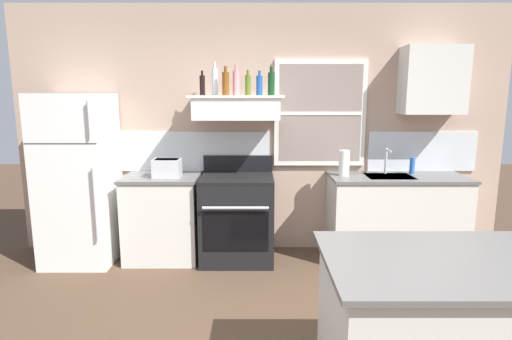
# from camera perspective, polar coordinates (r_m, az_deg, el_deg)

# --- Properties ---
(back_wall) EXTENTS (5.40, 0.11, 2.70)m
(back_wall) POSITION_cam_1_polar(r_m,az_deg,el_deg) (4.64, 1.00, 5.36)
(back_wall) COLOR tan
(back_wall) RESTS_ON ground_plane
(refrigerator) EXTENTS (0.70, 0.72, 1.77)m
(refrigerator) POSITION_cam_1_polar(r_m,az_deg,el_deg) (4.71, -23.14, -1.19)
(refrigerator) COLOR white
(refrigerator) RESTS_ON ground_plane
(counter_left_of_stove) EXTENTS (0.79, 0.63, 0.91)m
(counter_left_of_stove) POSITION_cam_1_polar(r_m,az_deg,el_deg) (4.60, -12.62, -6.32)
(counter_left_of_stove) COLOR silver
(counter_left_of_stove) RESTS_ON ground_plane
(toaster) EXTENTS (0.30, 0.20, 0.19)m
(toaster) POSITION_cam_1_polar(r_m,az_deg,el_deg) (4.39, -12.12, 0.29)
(toaster) COLOR silver
(toaster) RESTS_ON counter_left_of_stove
(stove_range) EXTENTS (0.76, 0.69, 1.09)m
(stove_range) POSITION_cam_1_polar(r_m,az_deg,el_deg) (4.46, -2.59, -6.50)
(stove_range) COLOR black
(stove_range) RESTS_ON ground_plane
(range_hood_shelf) EXTENTS (0.96, 0.52, 0.24)m
(range_hood_shelf) POSITION_cam_1_polar(r_m,az_deg,el_deg) (4.37, -2.66, 8.59)
(range_hood_shelf) COLOR white
(bottle_balsamic_dark) EXTENTS (0.06, 0.06, 0.25)m
(bottle_balsamic_dark) POSITION_cam_1_polar(r_m,az_deg,el_deg) (4.39, -7.37, 11.48)
(bottle_balsamic_dark) COLOR black
(bottle_balsamic_dark) RESTS_ON range_hood_shelf
(bottle_clear_tall) EXTENTS (0.06, 0.06, 0.34)m
(bottle_clear_tall) POSITION_cam_1_polar(r_m,az_deg,el_deg) (4.43, -5.68, 12.00)
(bottle_clear_tall) COLOR silver
(bottle_clear_tall) RESTS_ON range_hood_shelf
(bottle_amber_wine) EXTENTS (0.07, 0.07, 0.29)m
(bottle_amber_wine) POSITION_cam_1_polar(r_m,az_deg,el_deg) (4.32, -4.19, 11.78)
(bottle_amber_wine) COLOR brown
(bottle_amber_wine) RESTS_ON range_hood_shelf
(bottle_rose_pink) EXTENTS (0.07, 0.07, 0.31)m
(bottle_rose_pink) POSITION_cam_1_polar(r_m,az_deg,el_deg) (4.39, -2.76, 11.89)
(bottle_rose_pink) COLOR #C67F84
(bottle_rose_pink) RESTS_ON range_hood_shelf
(bottle_olive_oil_square) EXTENTS (0.06, 0.06, 0.26)m
(bottle_olive_oil_square) POSITION_cam_1_polar(r_m,az_deg,el_deg) (4.40, -1.12, 11.61)
(bottle_olive_oil_square) COLOR #4C601E
(bottle_olive_oil_square) RESTS_ON range_hood_shelf
(bottle_blue_liqueur) EXTENTS (0.07, 0.07, 0.25)m
(bottle_blue_liqueur) POSITION_cam_1_polar(r_m,az_deg,el_deg) (4.37, 0.46, 11.57)
(bottle_blue_liqueur) COLOR #1E478C
(bottle_blue_liqueur) RESTS_ON range_hood_shelf
(bottle_dark_green_wine) EXTENTS (0.07, 0.07, 0.29)m
(bottle_dark_green_wine) POSITION_cam_1_polar(r_m,az_deg,el_deg) (4.38, 2.10, 11.78)
(bottle_dark_green_wine) COLOR #143819
(bottle_dark_green_wine) RESTS_ON range_hood_shelf
(counter_right_with_sink) EXTENTS (1.43, 0.63, 0.91)m
(counter_right_with_sink) POSITION_cam_1_polar(r_m,az_deg,el_deg) (4.74, 18.56, -6.13)
(counter_right_with_sink) COLOR silver
(counter_right_with_sink) RESTS_ON ground_plane
(sink_faucet) EXTENTS (0.03, 0.17, 0.28)m
(sink_faucet) POSITION_cam_1_polar(r_m,az_deg,el_deg) (4.66, 17.47, 1.59)
(sink_faucet) COLOR silver
(sink_faucet) RESTS_ON counter_right_with_sink
(paper_towel_roll) EXTENTS (0.11, 0.11, 0.27)m
(paper_towel_roll) POSITION_cam_1_polar(r_m,az_deg,el_deg) (4.46, 11.98, 0.93)
(paper_towel_roll) COLOR white
(paper_towel_roll) RESTS_ON counter_right_with_sink
(dish_soap_bottle) EXTENTS (0.06, 0.06, 0.18)m
(dish_soap_bottle) POSITION_cam_1_polar(r_m,az_deg,el_deg) (4.77, 20.61, 0.56)
(dish_soap_bottle) COLOR blue
(dish_soap_bottle) RESTS_ON counter_right_with_sink
(kitchen_island) EXTENTS (1.40, 0.90, 0.91)m
(kitchen_island) POSITION_cam_1_polar(r_m,az_deg,el_deg) (2.65, 25.16, -20.09)
(kitchen_island) COLOR silver
(kitchen_island) RESTS_ON ground_plane
(upper_cabinet_right) EXTENTS (0.64, 0.32, 0.70)m
(upper_cabinet_right) POSITION_cam_1_polar(r_m,az_deg,el_deg) (4.81, 23.07, 11.25)
(upper_cabinet_right) COLOR silver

